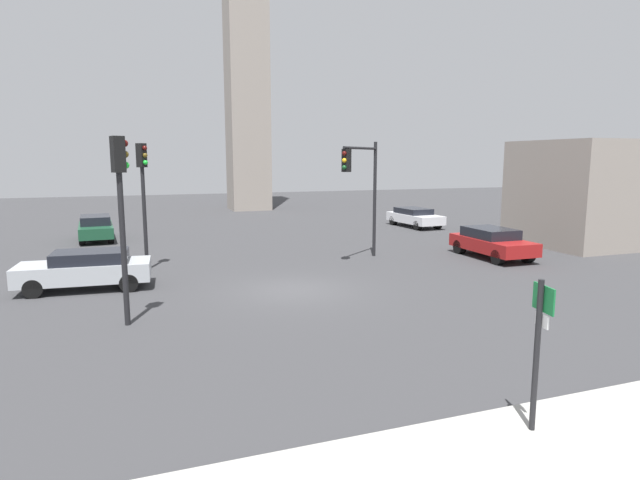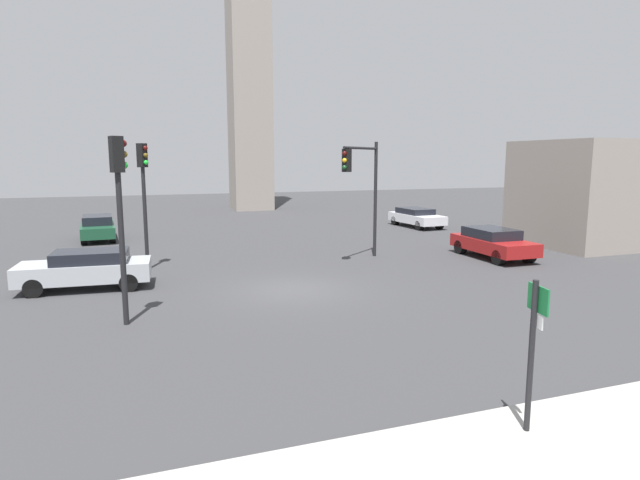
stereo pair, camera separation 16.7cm
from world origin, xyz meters
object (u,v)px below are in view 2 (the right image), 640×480
Objects in this scene: traffic_light_0 at (144,183)px; car_0 at (98,227)px; car_1 at (86,269)px; car_4 at (416,217)px; traffic_light_1 at (120,196)px; direction_sign at (533,342)px; car_2 at (493,242)px; traffic_light_2 at (362,177)px.

car_0 is at bearing 150.09° from traffic_light_0.
car_1 is 23.59m from car_4.
traffic_light_1 reaches higher than car_0.
traffic_light_0 is at bearing -123.47° from car_1.
traffic_light_0 is at bearing 11.16° from car_0.
traffic_light_0 is at bearing 120.23° from direction_sign.
direction_sign is at bearing 13.92° from car_0.
car_2 is at bearing 35.62° from traffic_light_0.
traffic_light_1 is at bearing 110.02° from car_1.
car_2 is 0.96× the size of car_4.
car_2 is at bearing -4.19° from traffic_light_1.
traffic_light_0 reaches higher than direction_sign.
direction_sign is at bearing -34.82° from car_2.
traffic_light_0 is 1.15× the size of car_1.
direction_sign is at bearing 123.81° from car_1.
car_4 is at bearing 71.12° from traffic_light_0.
car_0 is (-12.13, 11.04, -3.15)m from traffic_light_2.
traffic_light_2 is at bearing 11.11° from traffic_light_1.
traffic_light_0 is at bearing 63.11° from traffic_light_1.
car_4 is at bearing -169.89° from traffic_light_2.
direction_sign is 17.91m from traffic_light_0.
car_2 is at bearing 127.91° from traffic_light_2.
traffic_light_2 is at bearing -44.41° from car_4.
traffic_light_1 is at bearing -72.27° from car_2.
traffic_light_1 reaches higher than direction_sign.
direction_sign is 0.56× the size of car_1.
car_1 is at bearing -88.75° from car_2.
car_2 is at bearing 65.62° from direction_sign.
direction_sign is 16.15m from traffic_light_2.
traffic_light_0 is 9.66m from traffic_light_2.
car_2 is (18.44, -12.50, 0.00)m from car_0.
car_0 reaches higher than car_4.
car_1 is at bearing -1.94° from car_0.
car_0 is (-1.76, 17.57, -2.98)m from traffic_light_1.
car_4 is at bearing 83.88° from car_0.
car_1 is (0.35, -12.64, 0.01)m from car_0.
car_2 reaches higher than car_4.
traffic_light_2 is at bearing 44.19° from car_0.
car_4 is at bearing -146.34° from car_1.
direction_sign is 0.58× the size of car_0.
traffic_light_2 reaches higher than direction_sign.
direction_sign is at bearing -29.58° from car_4.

